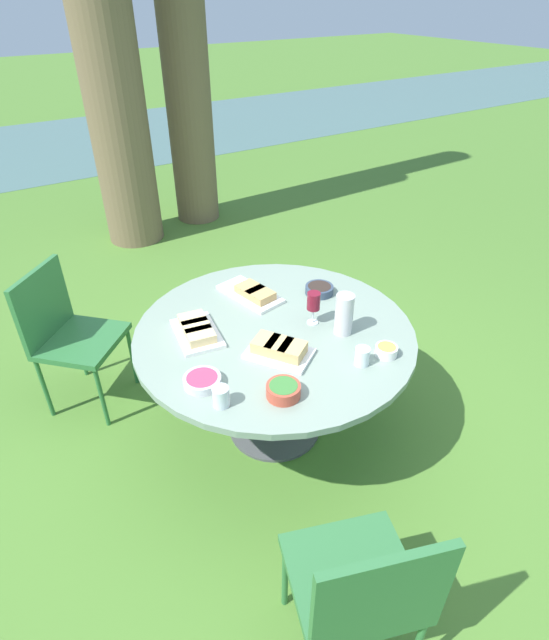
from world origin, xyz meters
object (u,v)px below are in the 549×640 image
chair_near_left (67,329)px  wine_glass (314,302)px  dining_table (274,344)px  water_pitcher (344,314)px  chair_near_right (363,588)px

chair_near_left → wine_glass: wine_glass is taller
dining_table → water_pitcher: 0.40m
dining_table → chair_near_right: chair_near_right is taller
wine_glass → water_pitcher: bearing=-62.5°
dining_table → wine_glass: 0.30m
chair_near_right → wine_glass: wine_glass is taller
dining_table → wine_glass: size_ratio=7.92×
chair_near_left → water_pitcher: water_pitcher is taller
chair_near_left → chair_near_right: size_ratio=1.00×
chair_near_right → water_pitcher: water_pitcher is taller
chair_near_right → wine_glass: (0.62, 1.13, 0.32)m
chair_near_left → water_pitcher: (1.15, -1.09, 0.30)m
water_pitcher → dining_table: bearing=143.5°
water_pitcher → wine_glass: water_pitcher is taller
chair_near_left → wine_glass: 1.46m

